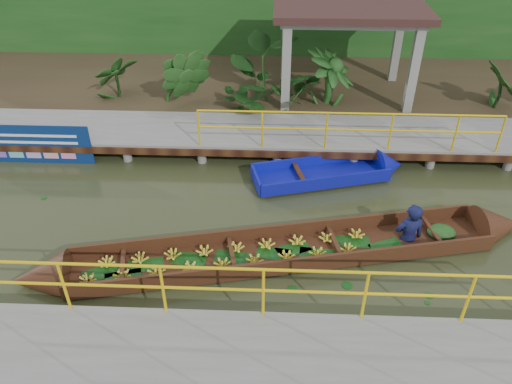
{
  "coord_description": "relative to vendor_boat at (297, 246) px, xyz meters",
  "views": [
    {
      "loc": [
        0.92,
        -8.59,
        6.98
      ],
      "look_at": [
        0.53,
        0.5,
        0.6
      ],
      "focal_mm": 35.0,
      "sensor_mm": 36.0,
      "label": 1
    }
  ],
  "objects": [
    {
      "name": "tropical_plants",
      "position": [
        0.81,
        6.17,
        1.0
      ],
      "size": [
        14.25,
        1.25,
        1.56
      ],
      "color": "#164215",
      "rests_on": "ground"
    },
    {
      "name": "pavilion",
      "position": [
        1.56,
        7.17,
        2.58
      ],
      "size": [
        4.4,
        3.0,
        3.0
      ],
      "color": "slate",
      "rests_on": "ground"
    },
    {
      "name": "blue_banner",
      "position": [
        -7.03,
        3.35,
        0.32
      ],
      "size": [
        3.54,
        0.04,
        1.11
      ],
      "color": "navy",
      "rests_on": "ground"
    },
    {
      "name": "land_strip",
      "position": [
        -1.44,
        8.37,
        -0.01
      ],
      "size": [
        30.0,
        8.0,
        0.45
      ],
      "primitive_type": "cube",
      "color": "#2E2417",
      "rests_on": "ground"
    },
    {
      "name": "foliage_backdrop",
      "position": [
        -1.44,
        10.87,
        1.77
      ],
      "size": [
        30.0,
        0.8,
        4.0
      ],
      "primitive_type": "cube",
      "color": "#164215",
      "rests_on": "ground"
    },
    {
      "name": "ground",
      "position": [
        -1.44,
        0.87,
        -0.23
      ],
      "size": [
        80.0,
        80.0,
        0.0
      ],
      "primitive_type": "plane",
      "color": "#32371B",
      "rests_on": "ground"
    },
    {
      "name": "vendor_boat",
      "position": [
        0.0,
        0.0,
        0.0
      ],
      "size": [
        10.61,
        3.22,
        2.21
      ],
      "rotation": [
        0.0,
        0.0,
        0.21
      ],
      "color": "#381E0F",
      "rests_on": "ground"
    },
    {
      "name": "far_dock",
      "position": [
        -1.42,
        4.29,
        0.24
      ],
      "size": [
        16.0,
        2.06,
        1.66
      ],
      "color": "slate",
      "rests_on": "ground"
    },
    {
      "name": "moored_blue_boat",
      "position": [
        1.55,
        3.06,
        -0.07
      ],
      "size": [
        4.01,
        1.97,
        0.93
      ],
      "rotation": [
        0.0,
        0.0,
        0.26
      ],
      "color": "#0E129C",
      "rests_on": "ground"
    }
  ]
}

